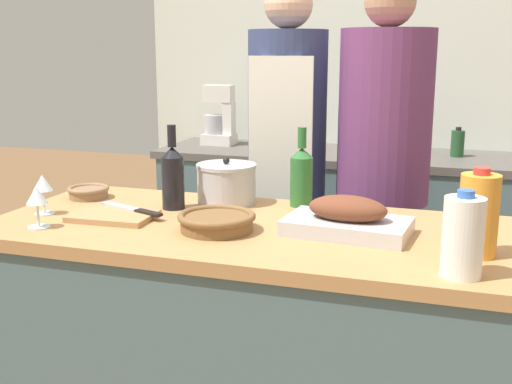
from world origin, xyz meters
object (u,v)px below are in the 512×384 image
person_cook_guest (383,173)px  wine_glass_right (43,185)px  wine_bottle_green (301,175)px  stock_pot (226,183)px  cutting_board (113,216)px  condiment_bottle_short (283,140)px  person_cook_aproned (287,164)px  knife_chef (133,209)px  roasting_pan (347,219)px  condiment_bottle_tall (407,133)px  mixing_bowl (89,192)px  wine_glass_left (37,198)px  milk_jug (463,237)px  stand_mixer (219,120)px  condiment_bottle_extra (458,143)px  juice_jug (479,215)px  wine_bottle_dark (173,176)px  wicker_basket (217,221)px

person_cook_guest → wine_glass_right: bearing=-138.4°
wine_bottle_green → stock_pot: bearing=-171.8°
cutting_board → condiment_bottle_short: condiment_bottle_short is taller
person_cook_aproned → knife_chef: bearing=-114.7°
roasting_pan → knife_chef: roasting_pan is taller
stock_pot → condiment_bottle_tall: 1.52m
mixing_bowl → roasting_pan: bearing=-9.5°
wine_glass_left → milk_jug: bearing=-2.0°
condiment_bottle_short → person_cook_aproned: (0.21, -0.69, -0.00)m
cutting_board → wine_glass_right: bearing=-176.0°
stand_mixer → condiment_bottle_extra: (1.32, -0.01, -0.07)m
juice_jug → person_cook_guest: size_ratio=0.14×
milk_jug → person_cook_guest: bearing=106.7°
roasting_pan → wine_bottle_dark: 0.63m
cutting_board → wine_glass_left: (-0.16, -0.16, 0.08)m
wine_bottle_dark → wine_glass_left: 0.45m
cutting_board → knife_chef: bearing=57.0°
knife_chef → stand_mixer: stand_mixer is taller
juice_jug → stand_mixer: (-1.40, 1.73, 0.02)m
wine_bottle_dark → person_cook_guest: size_ratio=0.17×
stand_mixer → person_cook_aproned: person_cook_aproned is taller
wine_glass_right → wine_glass_left: bearing=-59.6°
roasting_pan → mixing_bowl: size_ratio=2.51×
juice_jug → person_cook_aproned: size_ratio=0.14×
condiment_bottle_short → roasting_pan: bearing=-67.6°
milk_jug → juice_jug: bearing=78.7°
wine_glass_right → wine_bottle_green: bearing=25.7°
milk_jug → wine_bottle_green: bearing=133.7°
cutting_board → condiment_bottle_tall: 1.91m
juice_jug → condiment_bottle_short: size_ratio=1.66×
wine_glass_left → knife_chef: 0.30m
juice_jug → wine_glass_right: size_ratio=1.79×
wine_bottle_dark → wine_glass_left: bearing=-129.6°
cutting_board → person_cook_guest: size_ratio=0.15×
person_cook_guest → roasting_pan: bearing=-90.3°
stock_pot → person_cook_guest: (0.47, 0.55, -0.03)m
knife_chef → condiment_bottle_tall: bearing=67.3°
cutting_board → mixing_bowl: size_ratio=1.77×
wine_bottle_dark → wicker_basket: bearing=-40.8°
wicker_basket → stand_mixer: bearing=111.2°
wine_glass_right → mixing_bowl: bearing=87.6°
wine_glass_right → person_cook_guest: (0.98, 0.88, -0.06)m
juice_jug → person_cook_aproned: (-0.77, 0.91, -0.07)m
wine_bottle_green → milk_jug: bearing=-46.3°
wine_bottle_dark → roasting_pan: bearing=-10.9°
condiment_bottle_tall → condiment_bottle_extra: size_ratio=1.44×
knife_chef → wine_glass_left: bearing=-132.2°
stock_pot → person_cook_aproned: bearing=84.0°
wine_glass_left → wine_glass_right: size_ratio=0.97×
stock_pot → wicker_basket: bearing=-74.0°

